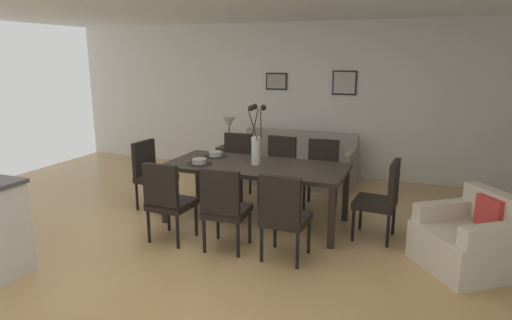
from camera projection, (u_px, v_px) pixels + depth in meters
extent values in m
plane|color=tan|center=(218.00, 238.00, 5.01)|extent=(9.00, 9.00, 0.00)
cube|color=silver|center=(298.00, 99.00, 7.65)|extent=(9.00, 0.10, 2.60)
cube|color=black|center=(256.00, 167.00, 5.35)|extent=(2.20, 0.99, 0.05)
cube|color=black|center=(346.00, 195.00, 5.47)|extent=(0.07, 0.07, 0.69)
cube|color=black|center=(199.00, 178.00, 6.20)|extent=(0.07, 0.07, 0.69)
cube|color=black|center=(332.00, 218.00, 4.68)|extent=(0.07, 0.07, 0.69)
cube|color=black|center=(165.00, 196.00, 5.41)|extent=(0.07, 0.07, 0.69)
cube|color=black|center=(172.00, 204.00, 4.89)|extent=(0.46, 0.46, 0.08)
cube|color=black|center=(161.00, 186.00, 4.66)|extent=(0.42, 0.08, 0.48)
cylinder|color=black|center=(196.00, 220.00, 5.04)|extent=(0.04, 0.04, 0.38)
cylinder|color=black|center=(168.00, 215.00, 5.19)|extent=(0.04, 0.04, 0.38)
cylinder|color=black|center=(178.00, 232.00, 4.70)|extent=(0.04, 0.04, 0.38)
cylinder|color=black|center=(149.00, 227.00, 4.85)|extent=(0.04, 0.04, 0.38)
cube|color=black|center=(234.00, 169.00, 6.40)|extent=(0.46, 0.46, 0.08)
cube|color=black|center=(238.00, 149.00, 6.51)|extent=(0.42, 0.08, 0.48)
cylinder|color=black|center=(217.00, 187.00, 6.34)|extent=(0.04, 0.04, 0.38)
cylinder|color=black|center=(242.00, 189.00, 6.22)|extent=(0.04, 0.04, 0.38)
cylinder|color=black|center=(227.00, 180.00, 6.69)|extent=(0.04, 0.04, 0.38)
cylinder|color=black|center=(250.00, 182.00, 6.57)|extent=(0.04, 0.04, 0.38)
cube|color=black|center=(227.00, 211.00, 4.67)|extent=(0.47, 0.47, 0.08)
cube|color=black|center=(220.00, 193.00, 4.43)|extent=(0.42, 0.09, 0.48)
cylinder|color=black|center=(250.00, 227.00, 4.84)|extent=(0.04, 0.04, 0.38)
cylinder|color=black|center=(218.00, 223.00, 4.96)|extent=(0.04, 0.04, 0.38)
cylinder|color=black|center=(238.00, 240.00, 4.49)|extent=(0.04, 0.04, 0.38)
cylinder|color=black|center=(204.00, 236.00, 4.60)|extent=(0.04, 0.04, 0.38)
cube|color=black|center=(277.00, 173.00, 6.17)|extent=(0.47, 0.47, 0.08)
cube|color=black|center=(282.00, 153.00, 6.28)|extent=(0.42, 0.09, 0.48)
cylinder|color=black|center=(259.00, 191.00, 6.14)|extent=(0.04, 0.04, 0.38)
cylinder|color=black|center=(284.00, 194.00, 5.98)|extent=(0.04, 0.04, 0.38)
cylinder|color=black|center=(270.00, 184.00, 6.47)|extent=(0.04, 0.04, 0.38)
cylinder|color=black|center=(294.00, 187.00, 6.31)|extent=(0.04, 0.04, 0.38)
cube|color=black|center=(286.00, 219.00, 4.44)|extent=(0.46, 0.46, 0.08)
cube|color=black|center=(280.00, 200.00, 4.21)|extent=(0.42, 0.08, 0.48)
cylinder|color=black|center=(309.00, 236.00, 4.59)|extent=(0.04, 0.04, 0.38)
cylinder|color=black|center=(275.00, 231.00, 4.73)|extent=(0.04, 0.04, 0.38)
cylinder|color=black|center=(297.00, 251.00, 4.25)|extent=(0.04, 0.04, 0.38)
cylinder|color=black|center=(261.00, 244.00, 4.39)|extent=(0.04, 0.04, 0.38)
cube|color=black|center=(321.00, 178.00, 5.93)|extent=(0.47, 0.47, 0.08)
cube|color=black|center=(323.00, 157.00, 6.04)|extent=(0.42, 0.09, 0.48)
cylinder|color=black|center=(304.00, 197.00, 5.86)|extent=(0.04, 0.04, 0.38)
cylinder|color=black|center=(332.00, 200.00, 5.75)|extent=(0.04, 0.04, 0.38)
cylinder|color=black|center=(309.00, 189.00, 6.21)|extent=(0.04, 0.04, 0.38)
cylinder|color=black|center=(336.00, 192.00, 6.10)|extent=(0.04, 0.04, 0.38)
cube|color=black|center=(156.00, 178.00, 5.92)|extent=(0.47, 0.47, 0.08)
cube|color=black|center=(144.00, 158.00, 5.94)|extent=(0.09, 0.42, 0.48)
cylinder|color=black|center=(160.00, 200.00, 5.72)|extent=(0.04, 0.04, 0.38)
cylinder|color=black|center=(177.00, 193.00, 6.06)|extent=(0.04, 0.04, 0.38)
cylinder|color=black|center=(137.00, 197.00, 5.88)|extent=(0.04, 0.04, 0.38)
cylinder|color=black|center=(155.00, 189.00, 6.22)|extent=(0.04, 0.04, 0.38)
cube|color=black|center=(375.00, 203.00, 4.92)|extent=(0.47, 0.47, 0.08)
cube|color=black|center=(394.00, 183.00, 4.78)|extent=(0.09, 0.42, 0.48)
cylinder|color=black|center=(361.00, 214.00, 5.22)|extent=(0.04, 0.04, 0.38)
cylinder|color=black|center=(353.00, 225.00, 4.89)|extent=(0.04, 0.04, 0.38)
cylinder|color=black|center=(393.00, 219.00, 5.06)|extent=(0.04, 0.04, 0.38)
cylinder|color=black|center=(388.00, 231.00, 4.73)|extent=(0.04, 0.04, 0.38)
cylinder|color=silver|center=(256.00, 151.00, 5.31)|extent=(0.11, 0.11, 0.34)
cylinder|color=black|center=(261.00, 124.00, 5.23)|extent=(0.05, 0.12, 0.37)
sphere|color=black|center=(263.00, 107.00, 5.18)|extent=(0.07, 0.07, 0.07)
cylinder|color=black|center=(255.00, 123.00, 5.29)|extent=(0.08, 0.05, 0.38)
sphere|color=black|center=(255.00, 107.00, 5.27)|extent=(0.07, 0.07, 0.07)
cylinder|color=black|center=(253.00, 125.00, 5.19)|extent=(0.15, 0.06, 0.36)
sphere|color=black|center=(251.00, 108.00, 5.12)|extent=(0.07, 0.07, 0.07)
cylinder|color=black|center=(199.00, 164.00, 5.38)|extent=(0.32, 0.32, 0.01)
cylinder|color=#B2ADA3|center=(199.00, 161.00, 5.37)|extent=(0.17, 0.17, 0.06)
cylinder|color=gray|center=(199.00, 160.00, 5.37)|extent=(0.13, 0.13, 0.04)
cylinder|color=black|center=(216.00, 156.00, 5.78)|extent=(0.32, 0.32, 0.01)
cylinder|color=#B2ADA3|center=(215.00, 154.00, 5.77)|extent=(0.17, 0.17, 0.06)
cylinder|color=gray|center=(215.00, 153.00, 5.77)|extent=(0.13, 0.13, 0.04)
cube|color=gray|center=(294.00, 170.00, 7.19)|extent=(1.93, 0.84, 0.42)
cube|color=gray|center=(301.00, 142.00, 7.40)|extent=(1.93, 0.16, 0.38)
cube|color=gray|center=(351.00, 156.00, 6.80)|extent=(0.10, 0.84, 0.20)
cube|color=gray|center=(243.00, 147.00, 7.44)|extent=(0.10, 0.84, 0.20)
cube|color=#33261E|center=(230.00, 161.00, 7.56)|extent=(0.36, 0.36, 0.52)
cylinder|color=#4C4C51|center=(229.00, 144.00, 7.49)|extent=(0.12, 0.12, 0.08)
cylinder|color=#4C4C51|center=(229.00, 134.00, 7.45)|extent=(0.02, 0.02, 0.30)
cone|color=beige|center=(229.00, 122.00, 7.40)|extent=(0.22, 0.22, 0.18)
cube|color=beige|center=(466.00, 249.00, 4.26)|extent=(1.12, 1.12, 0.40)
cube|color=beige|center=(498.00, 210.00, 4.25)|extent=(0.60, 0.74, 0.35)
cube|color=beige|center=(494.00, 235.00, 3.88)|extent=(0.63, 0.52, 0.18)
cube|color=beige|center=(445.00, 210.00, 4.50)|extent=(0.63, 0.52, 0.18)
cube|color=#C63833|center=(489.00, 212.00, 4.23)|extent=(0.24, 0.29, 0.30)
cube|color=black|center=(277.00, 81.00, 7.66)|extent=(0.39, 0.02, 0.29)
cube|color=#9E9389|center=(276.00, 81.00, 7.64)|extent=(0.34, 0.01, 0.24)
cube|color=black|center=(344.00, 83.00, 7.24)|extent=(0.40, 0.02, 0.40)
cube|color=#B2B2AD|center=(344.00, 83.00, 7.23)|extent=(0.35, 0.01, 0.35)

